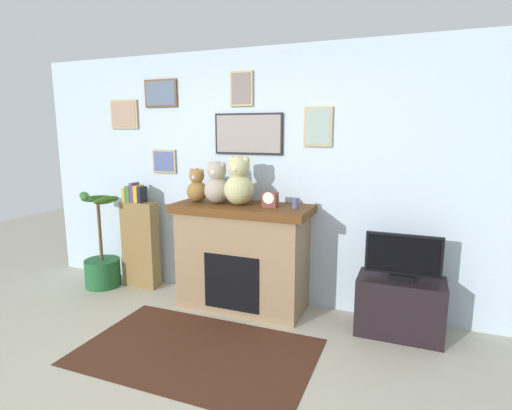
{
  "coord_description": "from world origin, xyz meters",
  "views": [
    {
      "loc": [
        1.64,
        -1.95,
        1.79
      ],
      "look_at": [
        0.2,
        1.66,
        1.07
      ],
      "focal_mm": 28.49,
      "sensor_mm": 36.0,
      "label": 1
    }
  ],
  "objects_px": {
    "candle_jar": "(295,203)",
    "television": "(403,257)",
    "potted_plant": "(102,261)",
    "teddy_bear_tan": "(217,184)",
    "bookshelf": "(140,241)",
    "teddy_bear_cream": "(239,183)",
    "mantel_clock": "(270,200)",
    "tv_stand": "(400,306)",
    "teddy_bear_brown": "(197,187)",
    "fireplace": "(243,256)"
  },
  "relations": [
    {
      "from": "candle_jar",
      "to": "television",
      "type": "bearing_deg",
      "value": -0.27
    },
    {
      "from": "potted_plant",
      "to": "teddy_bear_tan",
      "type": "distance_m",
      "value": 1.76
    },
    {
      "from": "bookshelf",
      "to": "potted_plant",
      "type": "height_order",
      "value": "bookshelf"
    },
    {
      "from": "teddy_bear_tan",
      "to": "teddy_bear_cream",
      "type": "relative_size",
      "value": 0.87
    },
    {
      "from": "mantel_clock",
      "to": "teddy_bear_cream",
      "type": "xyz_separation_m",
      "value": [
        -0.32,
        0.0,
        0.14
      ]
    },
    {
      "from": "tv_stand",
      "to": "mantel_clock",
      "type": "distance_m",
      "value": 1.51
    },
    {
      "from": "bookshelf",
      "to": "candle_jar",
      "type": "height_order",
      "value": "bookshelf"
    },
    {
      "from": "teddy_bear_brown",
      "to": "teddy_bear_tan",
      "type": "height_order",
      "value": "teddy_bear_tan"
    },
    {
      "from": "candle_jar",
      "to": "fireplace",
      "type": "bearing_deg",
      "value": 178.15
    },
    {
      "from": "bookshelf",
      "to": "mantel_clock",
      "type": "bearing_deg",
      "value": -3.5
    },
    {
      "from": "fireplace",
      "to": "bookshelf",
      "type": "xyz_separation_m",
      "value": [
        -1.32,
        0.08,
        0.0
      ]
    },
    {
      "from": "fireplace",
      "to": "bookshelf",
      "type": "relative_size",
      "value": 1.13
    },
    {
      "from": "candle_jar",
      "to": "teddy_bear_tan",
      "type": "bearing_deg",
      "value": -179.96
    },
    {
      "from": "tv_stand",
      "to": "teddy_bear_cream",
      "type": "height_order",
      "value": "teddy_bear_cream"
    },
    {
      "from": "tv_stand",
      "to": "television",
      "type": "relative_size",
      "value": 1.16
    },
    {
      "from": "fireplace",
      "to": "teddy_bear_tan",
      "type": "bearing_deg",
      "value": -176.09
    },
    {
      "from": "television",
      "to": "teddy_bear_brown",
      "type": "relative_size",
      "value": 1.85
    },
    {
      "from": "potted_plant",
      "to": "teddy_bear_brown",
      "type": "xyz_separation_m",
      "value": [
        1.25,
        0.07,
        0.93
      ]
    },
    {
      "from": "bookshelf",
      "to": "teddy_bear_tan",
      "type": "distance_m",
      "value": 1.28
    },
    {
      "from": "bookshelf",
      "to": "mantel_clock",
      "type": "relative_size",
      "value": 8.11
    },
    {
      "from": "fireplace",
      "to": "candle_jar",
      "type": "xyz_separation_m",
      "value": [
        0.55,
        -0.02,
        0.58
      ]
    },
    {
      "from": "candle_jar",
      "to": "teddy_bear_brown",
      "type": "xyz_separation_m",
      "value": [
        -1.04,
        -0.0,
        0.1
      ]
    },
    {
      "from": "mantel_clock",
      "to": "television",
      "type": "bearing_deg",
      "value": -0.13
    },
    {
      "from": "television",
      "to": "teddy_bear_tan",
      "type": "relative_size",
      "value": 1.51
    },
    {
      "from": "mantel_clock",
      "to": "teddy_bear_cream",
      "type": "distance_m",
      "value": 0.35
    },
    {
      "from": "mantel_clock",
      "to": "teddy_bear_cream",
      "type": "bearing_deg",
      "value": 179.77
    },
    {
      "from": "television",
      "to": "mantel_clock",
      "type": "bearing_deg",
      "value": 179.87
    },
    {
      "from": "potted_plant",
      "to": "teddy_bear_brown",
      "type": "distance_m",
      "value": 1.56
    },
    {
      "from": "fireplace",
      "to": "potted_plant",
      "type": "relative_size",
      "value": 1.23
    },
    {
      "from": "teddy_bear_cream",
      "to": "tv_stand",
      "type": "bearing_deg",
      "value": -0.09
    },
    {
      "from": "fireplace",
      "to": "mantel_clock",
      "type": "bearing_deg",
      "value": -3.78
    },
    {
      "from": "fireplace",
      "to": "tv_stand",
      "type": "xyz_separation_m",
      "value": [
        1.52,
        -0.02,
        -0.28
      ]
    },
    {
      "from": "tv_stand",
      "to": "teddy_bear_tan",
      "type": "relative_size",
      "value": 1.75
    },
    {
      "from": "bookshelf",
      "to": "teddy_bear_tan",
      "type": "relative_size",
      "value": 2.88
    },
    {
      "from": "bookshelf",
      "to": "teddy_bear_brown",
      "type": "bearing_deg",
      "value": -6.75
    },
    {
      "from": "tv_stand",
      "to": "bookshelf",
      "type": "bearing_deg",
      "value": 177.98
    },
    {
      "from": "candle_jar",
      "to": "tv_stand",
      "type": "bearing_deg",
      "value": -0.19
    },
    {
      "from": "television",
      "to": "teddy_bear_tan",
      "type": "xyz_separation_m",
      "value": [
        -1.79,
        0.0,
        0.55
      ]
    },
    {
      "from": "tv_stand",
      "to": "mantel_clock",
      "type": "xyz_separation_m",
      "value": [
        -1.22,
        0.0,
        0.88
      ]
    },
    {
      "from": "mantel_clock",
      "to": "teddy_bear_tan",
      "type": "relative_size",
      "value": 0.36
    },
    {
      "from": "potted_plant",
      "to": "teddy_bear_cream",
      "type": "height_order",
      "value": "teddy_bear_cream"
    },
    {
      "from": "candle_jar",
      "to": "mantel_clock",
      "type": "relative_size",
      "value": 0.69
    },
    {
      "from": "fireplace",
      "to": "bookshelf",
      "type": "bearing_deg",
      "value": 176.57
    },
    {
      "from": "fireplace",
      "to": "mantel_clock",
      "type": "xyz_separation_m",
      "value": [
        0.3,
        -0.02,
        0.6
      ]
    },
    {
      "from": "teddy_bear_brown",
      "to": "teddy_bear_tan",
      "type": "distance_m",
      "value": 0.23
    },
    {
      "from": "teddy_bear_brown",
      "to": "teddy_bear_tan",
      "type": "xyz_separation_m",
      "value": [
        0.23,
        -0.0,
        0.03
      ]
    },
    {
      "from": "fireplace",
      "to": "tv_stand",
      "type": "relative_size",
      "value": 1.87
    },
    {
      "from": "mantel_clock",
      "to": "candle_jar",
      "type": "bearing_deg",
      "value": 0.44
    },
    {
      "from": "television",
      "to": "mantel_clock",
      "type": "height_order",
      "value": "mantel_clock"
    },
    {
      "from": "television",
      "to": "potted_plant",
      "type": "bearing_deg",
      "value": -178.85
    }
  ]
}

